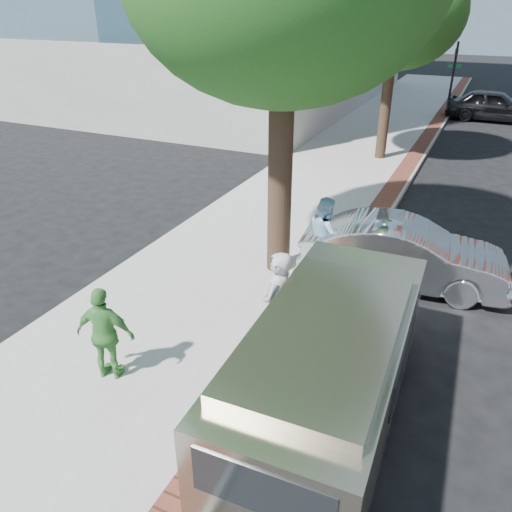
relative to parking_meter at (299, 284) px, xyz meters
The scene contains 14 objects.
ground 1.45m from the parking_meter, 153.71° to the left, with size 120.00×120.00×0.00m, color black.
sidewalk 8.72m from the parking_meter, 104.88° to the left, with size 5.00×60.00×0.15m, color #9E9991.
brick_strip 8.42m from the parking_meter, 90.14° to the left, with size 0.60×60.00×0.01m, color brown.
curb 8.44m from the parking_meter, 87.74° to the left, with size 0.10×60.00×0.15m, color gray.
office_base 26.24m from the parking_meter, 121.54° to the left, with size 18.20×22.20×4.00m, color gray.
signal_near 22.38m from the parking_meter, 89.54° to the left, with size 0.70×0.15×3.80m.
tree_far 13.07m from the parking_meter, 95.64° to the left, with size 4.80×4.80×7.14m.
parking_meter is the anchor object (origin of this frame).
person_gray 0.71m from the parking_meter, 99.69° to the right, with size 0.72×0.47×1.96m, color #A6A6AA.
person_officer 2.59m from the parking_meter, 97.52° to the left, with size 0.85×0.67×1.76m, color #92C7E2.
person_green 3.33m from the parking_meter, 134.89° to the right, with size 0.96×0.40×1.64m, color #499242.
sedan_silver 3.30m from the parking_meter, 66.29° to the left, with size 1.53×4.40×1.45m, color #B4B6BC.
bg_car 22.34m from the parking_meter, 83.69° to the left, with size 1.87×4.66×1.59m, color black.
van 1.83m from the parking_meter, 53.86° to the right, with size 2.11×5.18×1.89m.
Camera 1 is at (3.25, -7.52, 5.64)m, focal length 35.00 mm.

